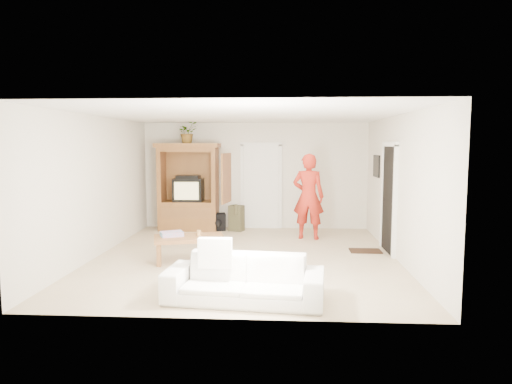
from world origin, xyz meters
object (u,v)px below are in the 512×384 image
(coffee_table, at_px, (189,240))
(man, at_px, (308,196))
(sofa, at_px, (244,279))
(armoire, at_px, (190,193))

(coffee_table, bearing_deg, man, 27.87)
(man, relative_size, coffee_table, 1.39)
(man, bearing_deg, sofa, 86.55)
(armoire, distance_m, coffee_table, 3.12)
(sofa, bearing_deg, man, 81.30)
(man, distance_m, sofa, 4.29)
(armoire, bearing_deg, coffee_table, -78.64)
(man, bearing_deg, coffee_table, 54.46)
(armoire, xyz_separation_m, sofa, (1.76, -5.03, -0.60))
(armoire, xyz_separation_m, coffee_table, (0.61, -3.02, -0.52))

